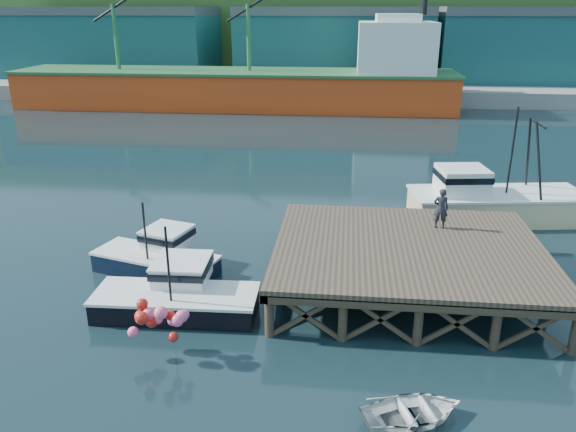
# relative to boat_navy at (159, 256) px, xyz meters

# --- Properties ---
(ground) EXTENTS (300.00, 300.00, 0.00)m
(ground) POSITION_rel_boat_navy_xyz_m (6.33, -0.49, -0.77)
(ground) COLOR black
(ground) RESTS_ON ground
(wharf) EXTENTS (12.00, 10.00, 2.62)m
(wharf) POSITION_rel_boat_navy_xyz_m (11.83, -0.68, 1.17)
(wharf) COLOR brown
(wharf) RESTS_ON ground
(far_quay) EXTENTS (160.00, 40.00, 2.00)m
(far_quay) POSITION_rel_boat_navy_xyz_m (6.33, 69.51, 0.23)
(far_quay) COLOR gray
(far_quay) RESTS_ON ground
(warehouse_left) EXTENTS (32.00, 16.00, 9.00)m
(warehouse_left) POSITION_rel_boat_navy_xyz_m (-28.67, 64.51, 5.73)
(warehouse_left) COLOR #195353
(warehouse_left) RESTS_ON far_quay
(warehouse_mid) EXTENTS (28.00, 16.00, 9.00)m
(warehouse_mid) POSITION_rel_boat_navy_xyz_m (6.33, 64.51, 5.73)
(warehouse_mid) COLOR #195353
(warehouse_mid) RESTS_ON far_quay
(warehouse_right) EXTENTS (30.00, 16.00, 9.00)m
(warehouse_right) POSITION_rel_boat_navy_xyz_m (36.33, 64.51, 5.73)
(warehouse_right) COLOR #195353
(warehouse_right) RESTS_ON far_quay
(cargo_ship) EXTENTS (55.50, 10.00, 13.75)m
(cargo_ship) POSITION_rel_boat_navy_xyz_m (-2.13, 47.51, 2.54)
(cargo_ship) COLOR #DD4214
(cargo_ship) RESTS_ON ground
(hillside) EXTENTS (220.00, 50.00, 22.00)m
(hillside) POSITION_rel_boat_navy_xyz_m (6.33, 99.51, 10.23)
(hillside) COLOR #2D511E
(hillside) RESTS_ON ground
(boat_navy) EXTENTS (6.50, 4.25, 3.83)m
(boat_navy) POSITION_rel_boat_navy_xyz_m (0.00, 0.00, 0.00)
(boat_navy) COLOR black
(boat_navy) RESTS_ON ground
(boat_black) EXTENTS (6.90, 5.81, 4.22)m
(boat_black) POSITION_rel_boat_navy_xyz_m (2.02, -3.65, 0.00)
(boat_black) COLOR black
(boat_black) RESTS_ON ground
(trawler) EXTENTS (10.66, 5.09, 6.86)m
(trawler) POSITION_rel_boat_navy_xyz_m (17.79, 9.00, 0.64)
(trawler) COLOR beige
(trawler) RESTS_ON ground
(dinghy) EXTENTS (3.84, 3.28, 0.67)m
(dinghy) POSITION_rel_boat_navy_xyz_m (11.27, -9.49, -0.43)
(dinghy) COLOR silver
(dinghy) RESTS_ON ground
(dockworker) EXTENTS (0.75, 0.52, 1.98)m
(dockworker) POSITION_rel_boat_navy_xyz_m (13.48, 1.84, 2.34)
(dockworker) COLOR black
(dockworker) RESTS_ON wharf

